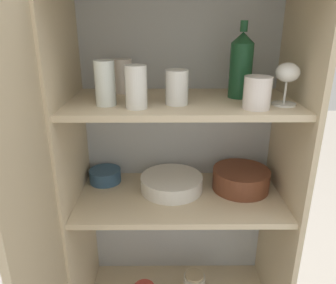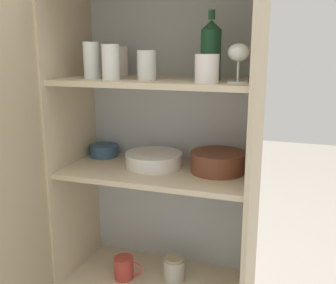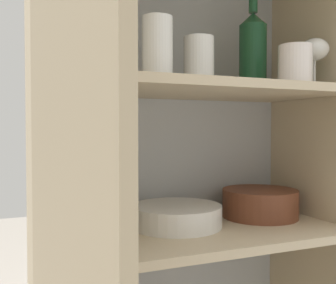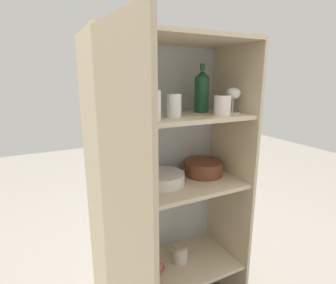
{
  "view_description": "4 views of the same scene",
  "coord_description": "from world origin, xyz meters",
  "px_view_note": "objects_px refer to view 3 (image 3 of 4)",
  "views": [
    {
      "loc": [
        -0.05,
        -0.85,
        1.34
      ],
      "look_at": [
        -0.04,
        0.21,
        0.94
      ],
      "focal_mm": 35.0,
      "sensor_mm": 36.0,
      "label": 1
    },
    {
      "loc": [
        0.5,
        -1.19,
        1.21
      ],
      "look_at": [
        0.03,
        0.23,
        0.84
      ],
      "focal_mm": 42.0,
      "sensor_mm": 36.0,
      "label": 2
    },
    {
      "loc": [
        -0.42,
        -0.68,
        0.99
      ],
      "look_at": [
        -0.05,
        0.23,
        0.96
      ],
      "focal_mm": 42.0,
      "sensor_mm": 36.0,
      "label": 3
    },
    {
      "loc": [
        -0.56,
        -0.9,
        1.26
      ],
      "look_at": [
        -0.03,
        0.16,
        0.97
      ],
      "focal_mm": 28.0,
      "sensor_mm": 36.0,
      "label": 4
    }
  ],
  "objects_px": {
    "plate_stack_white": "(177,216)",
    "serving_bowl_small": "(69,219)",
    "mixing_bowl_large": "(260,202)",
    "wine_bottle": "(253,51)"
  },
  "relations": [
    {
      "from": "plate_stack_white",
      "to": "mixing_bowl_large",
      "type": "xyz_separation_m",
      "value": [
        0.26,
        0.01,
        0.02
      ]
    },
    {
      "from": "plate_stack_white",
      "to": "serving_bowl_small",
      "type": "distance_m",
      "value": 0.26
    },
    {
      "from": "wine_bottle",
      "to": "plate_stack_white",
      "type": "relative_size",
      "value": 1.05
    },
    {
      "from": "wine_bottle",
      "to": "plate_stack_white",
      "type": "height_order",
      "value": "wine_bottle"
    },
    {
      "from": "plate_stack_white",
      "to": "serving_bowl_small",
      "type": "relative_size",
      "value": 1.88
    },
    {
      "from": "wine_bottle",
      "to": "mixing_bowl_large",
      "type": "bearing_deg",
      "value": 18.1
    },
    {
      "from": "mixing_bowl_large",
      "to": "serving_bowl_small",
      "type": "bearing_deg",
      "value": 173.45
    },
    {
      "from": "wine_bottle",
      "to": "mixing_bowl_large",
      "type": "relative_size",
      "value": 1.16
    },
    {
      "from": "wine_bottle",
      "to": "plate_stack_white",
      "type": "xyz_separation_m",
      "value": [
        -0.22,
        0.0,
        -0.43
      ]
    },
    {
      "from": "wine_bottle",
      "to": "mixing_bowl_large",
      "type": "xyz_separation_m",
      "value": [
        0.03,
        0.01,
        -0.41
      ]
    }
  ]
}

